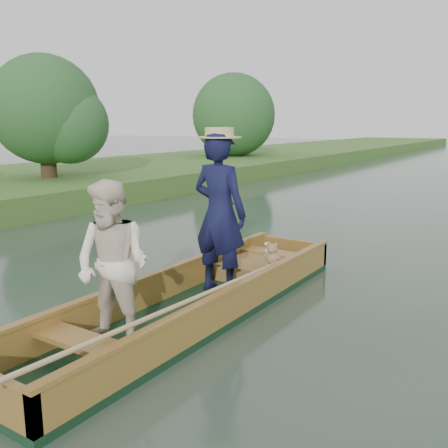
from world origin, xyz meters
The scene contains 3 objects.
ground centered at (0.00, 0.00, 0.00)m, with size 120.00×120.00×0.00m, color #283D30.
trees_far centered at (-0.16, 9.85, 2.49)m, with size 23.04×15.73×4.46m.
punt centered at (-0.04, -0.04, 0.63)m, with size 1.12×5.31×2.06m.
Camera 1 is at (3.20, -4.25, 2.13)m, focal length 40.00 mm.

